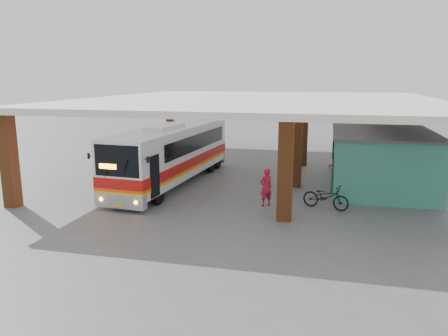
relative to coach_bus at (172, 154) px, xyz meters
name	(u,v)px	position (x,y,z in m)	size (l,w,h in m)	color
ground	(231,197)	(3.81, -2.02, -1.70)	(90.00, 90.00, 0.00)	#515154
brick_columns	(272,141)	(5.24, 2.98, 0.47)	(20.10, 21.60, 4.35)	brown
canopy_roof	(262,100)	(4.31, 4.48, 2.80)	(21.00, 23.00, 0.30)	silver
shop_building	(381,159)	(11.30, 1.98, -0.14)	(5.20, 8.20, 3.11)	#337F6A
coach_bus	(172,154)	(0.00, 0.00, 0.00)	(3.34, 11.91, 3.43)	silver
motorcycle	(326,197)	(8.49, -2.97, -1.14)	(0.75, 2.15, 1.13)	black
pedestrian	(266,187)	(5.76, -3.14, -0.81)	(0.65, 0.43, 1.78)	#B91732
red_chair	(334,163)	(8.91, 6.37, -1.31)	(0.46, 0.46, 0.84)	red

